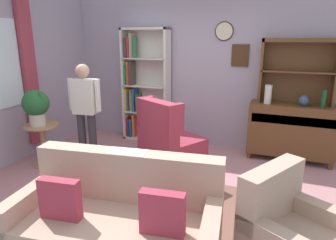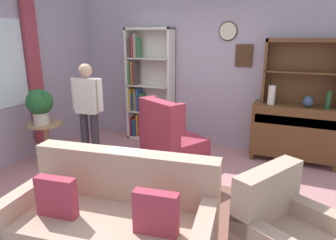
{
  "view_description": "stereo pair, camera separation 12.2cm",
  "coord_description": "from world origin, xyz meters",
  "px_view_note": "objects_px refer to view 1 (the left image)",
  "views": [
    {
      "loc": [
        1.37,
        -3.05,
        1.92
      ],
      "look_at": [
        0.1,
        0.2,
        0.95
      ],
      "focal_mm": 31.58,
      "sensor_mm": 36.0,
      "label": 1
    },
    {
      "loc": [
        1.49,
        -3.0,
        1.92
      ],
      "look_at": [
        0.1,
        0.2,
        0.95
      ],
      "focal_mm": 31.58,
      "sensor_mm": 36.0,
      "label": 2
    }
  ],
  "objects_px": {
    "vase_tall": "(268,94)",
    "coffee_table": "(150,184)",
    "vase_round": "(304,101)",
    "wingback_chair": "(168,141)",
    "bottle_wine": "(323,99)",
    "sideboard_hutch": "(298,62)",
    "plant_stand": "(43,140)",
    "couch_floral": "(119,224)",
    "potted_plant_large": "(36,105)",
    "person_reading": "(85,108)",
    "bookshelf": "(142,86)",
    "book_stack": "(158,181)",
    "sideboard": "(291,130)"
  },
  "relations": [
    {
      "from": "couch_floral",
      "to": "coffee_table",
      "type": "bearing_deg",
      "value": 91.84
    },
    {
      "from": "bottle_wine",
      "to": "wingback_chair",
      "type": "relative_size",
      "value": 0.25
    },
    {
      "from": "sideboard_hutch",
      "to": "wingback_chair",
      "type": "distance_m",
      "value": 2.34
    },
    {
      "from": "sideboard_hutch",
      "to": "wingback_chair",
      "type": "relative_size",
      "value": 1.02
    },
    {
      "from": "bottle_wine",
      "to": "person_reading",
      "type": "relative_size",
      "value": 0.17
    },
    {
      "from": "vase_round",
      "to": "plant_stand",
      "type": "height_order",
      "value": "vase_round"
    },
    {
      "from": "bookshelf",
      "to": "vase_tall",
      "type": "distance_m",
      "value": 2.29
    },
    {
      "from": "bottle_wine",
      "to": "plant_stand",
      "type": "height_order",
      "value": "bottle_wine"
    },
    {
      "from": "vase_tall",
      "to": "person_reading",
      "type": "height_order",
      "value": "person_reading"
    },
    {
      "from": "vase_round",
      "to": "wingback_chair",
      "type": "distance_m",
      "value": 2.15
    },
    {
      "from": "wingback_chair",
      "to": "bookshelf",
      "type": "bearing_deg",
      "value": 132.8
    },
    {
      "from": "bottle_wine",
      "to": "vase_round",
      "type": "bearing_deg",
      "value": 175.05
    },
    {
      "from": "wingback_chair",
      "to": "coffee_table",
      "type": "distance_m",
      "value": 1.33
    },
    {
      "from": "bottle_wine",
      "to": "coffee_table",
      "type": "distance_m",
      "value": 2.89
    },
    {
      "from": "wingback_chair",
      "to": "bottle_wine",
      "type": "bearing_deg",
      "value": 20.95
    },
    {
      "from": "plant_stand",
      "to": "person_reading",
      "type": "distance_m",
      "value": 0.84
    },
    {
      "from": "coffee_table",
      "to": "plant_stand",
      "type": "bearing_deg",
      "value": 164.37
    },
    {
      "from": "bottle_wine",
      "to": "book_stack",
      "type": "distance_m",
      "value": 2.86
    },
    {
      "from": "vase_round",
      "to": "plant_stand",
      "type": "distance_m",
      "value": 4.02
    },
    {
      "from": "wingback_chair",
      "to": "person_reading",
      "type": "height_order",
      "value": "person_reading"
    },
    {
      "from": "sideboard_hutch",
      "to": "plant_stand",
      "type": "distance_m",
      "value": 4.1
    },
    {
      "from": "plant_stand",
      "to": "book_stack",
      "type": "relative_size",
      "value": 3.27
    },
    {
      "from": "vase_tall",
      "to": "couch_floral",
      "type": "xyz_separation_m",
      "value": [
        -1.04,
        -2.84,
        -0.76
      ]
    },
    {
      "from": "bookshelf",
      "to": "sideboard",
      "type": "height_order",
      "value": "bookshelf"
    },
    {
      "from": "vase_tall",
      "to": "potted_plant_large",
      "type": "xyz_separation_m",
      "value": [
        -3.15,
        -1.59,
        -0.1
      ]
    },
    {
      "from": "bottle_wine",
      "to": "wingback_chair",
      "type": "distance_m",
      "value": 2.39
    },
    {
      "from": "wingback_chair",
      "to": "potted_plant_large",
      "type": "height_order",
      "value": "potted_plant_large"
    },
    {
      "from": "couch_floral",
      "to": "wingback_chair",
      "type": "xyz_separation_m",
      "value": [
        -0.32,
        2.02,
        0.07
      ]
    },
    {
      "from": "bottle_wine",
      "to": "coffee_table",
      "type": "xyz_separation_m",
      "value": [
        -1.85,
        -2.11,
        -0.7
      ]
    },
    {
      "from": "vase_round",
      "to": "potted_plant_large",
      "type": "relative_size",
      "value": 0.32
    },
    {
      "from": "plant_stand",
      "to": "person_reading",
      "type": "bearing_deg",
      "value": 25.73
    },
    {
      "from": "vase_round",
      "to": "couch_floral",
      "type": "distance_m",
      "value": 3.33
    },
    {
      "from": "wingback_chair",
      "to": "plant_stand",
      "type": "xyz_separation_m",
      "value": [
        -1.78,
        -0.71,
        0.02
      ]
    },
    {
      "from": "bookshelf",
      "to": "sideboard_hutch",
      "type": "xyz_separation_m",
      "value": [
        2.67,
        0.02,
        0.51
      ]
    },
    {
      "from": "vase_tall",
      "to": "sideboard_hutch",
      "type": "bearing_deg",
      "value": 25.89
    },
    {
      "from": "couch_floral",
      "to": "book_stack",
      "type": "xyz_separation_m",
      "value": [
        0.11,
        0.63,
        0.15
      ]
    },
    {
      "from": "plant_stand",
      "to": "vase_round",
      "type": "bearing_deg",
      "value": 23.04
    },
    {
      "from": "bookshelf",
      "to": "plant_stand",
      "type": "xyz_separation_m",
      "value": [
        -0.86,
        -1.71,
        -0.64
      ]
    },
    {
      "from": "sideboard_hutch",
      "to": "couch_floral",
      "type": "bearing_deg",
      "value": -115.3
    },
    {
      "from": "vase_round",
      "to": "coffee_table",
      "type": "distance_m",
      "value": 2.74
    },
    {
      "from": "sideboard_hutch",
      "to": "coffee_table",
      "type": "height_order",
      "value": "sideboard_hutch"
    },
    {
      "from": "sideboard_hutch",
      "to": "couch_floral",
      "type": "height_order",
      "value": "sideboard_hutch"
    },
    {
      "from": "vase_tall",
      "to": "coffee_table",
      "type": "height_order",
      "value": "vase_tall"
    },
    {
      "from": "vase_tall",
      "to": "bottle_wine",
      "type": "relative_size",
      "value": 1.11
    },
    {
      "from": "vase_tall",
      "to": "person_reading",
      "type": "relative_size",
      "value": 0.19
    },
    {
      "from": "couch_floral",
      "to": "person_reading",
      "type": "relative_size",
      "value": 1.22
    },
    {
      "from": "potted_plant_large",
      "to": "person_reading",
      "type": "relative_size",
      "value": 0.34
    },
    {
      "from": "vase_tall",
      "to": "wingback_chair",
      "type": "bearing_deg",
      "value": -148.65
    },
    {
      "from": "vase_tall",
      "to": "vase_round",
      "type": "bearing_deg",
      "value": 1.49
    },
    {
      "from": "sideboard_hutch",
      "to": "wingback_chair",
      "type": "bearing_deg",
      "value": -149.82
    }
  ]
}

